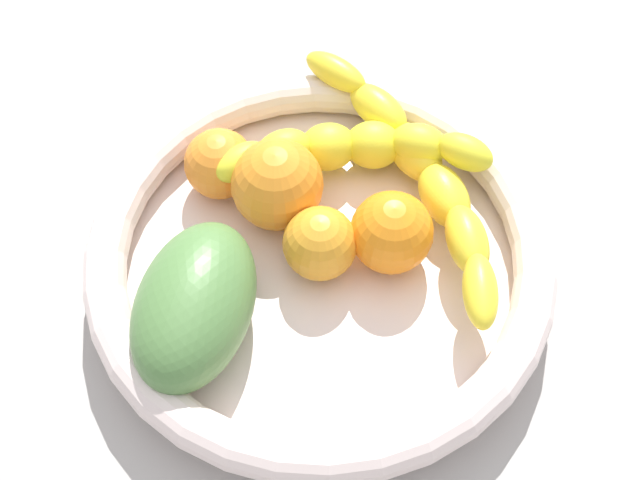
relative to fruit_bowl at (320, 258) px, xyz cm
name	(u,v)px	position (x,y,z in cm)	size (l,w,h in cm)	color
kitchen_counter	(320,286)	(0.00, 0.00, -3.93)	(120.00, 120.00, 3.00)	#A49E99
fruit_bowl	(320,258)	(0.00, 0.00, 0.00)	(32.32, 32.32, 4.71)	silver
banana_draped_left	(420,172)	(8.84, -2.94, 2.10)	(15.90, 22.96, 4.30)	yellow
banana_draped_right	(352,149)	(7.96, 2.23, 2.29)	(13.01, 16.98, 4.60)	yellow
orange_front	(316,243)	(-0.13, 0.24, 1.95)	(5.14, 5.14, 5.14)	orange
orange_mid_left	(392,232)	(3.15, -3.76, 2.25)	(5.74, 5.74, 5.74)	orange
orange_mid_right	(220,164)	(1.97, 9.74, 1.96)	(5.17, 5.17, 5.17)	orange
orange_rear	(277,184)	(2.20, 4.89, 2.65)	(6.54, 6.54, 6.54)	orange
mango_green	(195,305)	(-8.49, 4.14, 2.57)	(12.21, 7.49, 6.39)	#517D40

